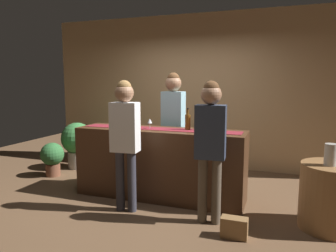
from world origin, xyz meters
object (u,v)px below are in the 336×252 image
at_px(wine_bottle_clear, 201,122).
at_px(potted_plant_small, 52,157).
at_px(customer_sipping, 210,137).
at_px(handbag, 234,228).
at_px(bartender, 173,116).
at_px(vase_on_side_table, 331,155).
at_px(wine_glass_near_customer, 121,119).
at_px(round_side_table, 331,197).
at_px(potted_plant_tall, 77,142).
at_px(customer_browsing, 125,132).
at_px(wine_bottle_green, 131,119).
at_px(wine_bottle_amber, 188,122).
at_px(wine_glass_mid_counter, 150,121).

xyz_separation_m(wine_bottle_clear, potted_plant_small, (-2.70, 0.24, -0.76)).
distance_m(customer_sipping, handbag, 1.00).
height_order(bartender, vase_on_side_table, bartender).
bearing_deg(handbag, potted_plant_small, 160.56).
relative_size(wine_glass_near_customer, customer_sipping, 0.09).
bearing_deg(round_side_table, potted_plant_tall, 164.38).
xyz_separation_m(customer_sipping, handbag, (0.33, -0.27, -0.91)).
bearing_deg(round_side_table, wine_glass_near_customer, 173.28).
relative_size(customer_browsing, round_side_table, 2.25).
bearing_deg(potted_plant_tall, round_side_table, -15.62).
relative_size(wine_bottle_green, handbag, 1.08).
height_order(potted_plant_small, handbag, potted_plant_small).
height_order(wine_bottle_amber, bartender, bartender).
relative_size(wine_bottle_clear, potted_plant_small, 0.52).
xyz_separation_m(customer_browsing, potted_plant_tall, (-1.81, 1.50, -0.52)).
bearing_deg(vase_on_side_table, bartender, 156.88).
distance_m(wine_bottle_green, wine_bottle_clear, 1.05).
distance_m(wine_bottle_amber, potted_plant_tall, 2.64).
relative_size(wine_bottle_amber, bartender, 0.17).
height_order(wine_bottle_amber, wine_glass_near_customer, wine_bottle_amber).
bearing_deg(round_side_table, wine_bottle_amber, 169.59).
distance_m(wine_glass_mid_counter, bartender, 0.61).
relative_size(bartender, customer_sipping, 1.07).
xyz_separation_m(round_side_table, vase_on_side_table, (-0.05, -0.05, 0.49)).
height_order(wine_bottle_amber, round_side_table, wine_bottle_amber).
relative_size(wine_bottle_green, potted_plant_tall, 0.35).
bearing_deg(wine_bottle_clear, customer_browsing, -139.56).
xyz_separation_m(customer_sipping, customer_browsing, (-1.07, -0.01, 0.00)).
bearing_deg(wine_glass_mid_counter, handbag, -32.41).
bearing_deg(wine_glass_mid_counter, customer_sipping, -30.02).
relative_size(wine_bottle_green, bartender, 0.17).
xyz_separation_m(wine_bottle_green, potted_plant_small, (-1.66, 0.24, -0.76)).
bearing_deg(vase_on_side_table, wine_bottle_clear, 165.54).
bearing_deg(customer_browsing, customer_sipping, -3.88).
relative_size(wine_bottle_clear, wine_glass_mid_counter, 2.10).
bearing_deg(bartender, wine_bottle_amber, 130.76).
height_order(wine_bottle_green, bartender, bartender).
relative_size(wine_bottle_green, wine_bottle_amber, 1.00).
relative_size(customer_browsing, vase_on_side_table, 6.93).
bearing_deg(wine_bottle_amber, potted_plant_small, 174.07).
relative_size(bartender, customer_browsing, 1.07).
relative_size(bartender, potted_plant_tall, 2.04).
bearing_deg(wine_bottle_clear, bartender, 138.13).
height_order(vase_on_side_table, potted_plant_small, vase_on_side_table).
xyz_separation_m(wine_bottle_clear, wine_glass_near_customer, (-1.19, -0.02, -0.01)).
bearing_deg(vase_on_side_table, potted_plant_tall, 163.54).
xyz_separation_m(wine_bottle_green, wine_bottle_clear, (1.05, -0.00, 0.00)).
xyz_separation_m(wine_bottle_clear, customer_sipping, (0.28, -0.66, -0.08)).
bearing_deg(wine_bottle_amber, vase_on_side_table, -12.37).
height_order(bartender, potted_plant_small, bartender).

